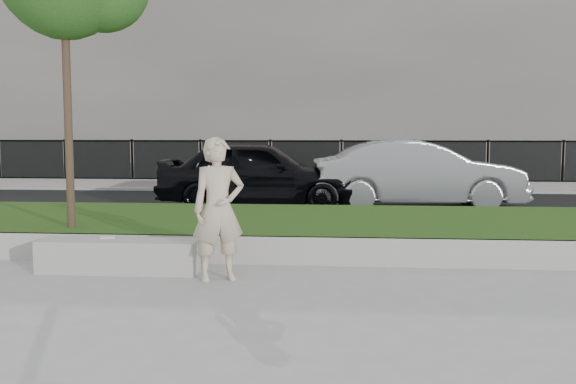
# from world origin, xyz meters

# --- Properties ---
(ground) EXTENTS (90.00, 90.00, 0.00)m
(ground) POSITION_xyz_m (0.00, 0.00, 0.00)
(ground) COLOR gray
(ground) RESTS_ON ground
(grass_bank) EXTENTS (34.00, 4.00, 0.40)m
(grass_bank) POSITION_xyz_m (0.00, 3.00, 0.20)
(grass_bank) COLOR black
(grass_bank) RESTS_ON ground
(grass_kerb) EXTENTS (34.00, 0.08, 0.40)m
(grass_kerb) POSITION_xyz_m (0.00, 1.04, 0.20)
(grass_kerb) COLOR gray
(grass_kerb) RESTS_ON ground
(street) EXTENTS (34.00, 7.00, 0.04)m
(street) POSITION_xyz_m (0.00, 8.50, 0.02)
(street) COLOR black
(street) RESTS_ON ground
(far_pavement) EXTENTS (34.00, 3.00, 0.12)m
(far_pavement) POSITION_xyz_m (0.00, 13.00, 0.06)
(far_pavement) COLOR gray
(far_pavement) RESTS_ON ground
(iron_fence) EXTENTS (32.00, 0.30, 1.50)m
(iron_fence) POSITION_xyz_m (0.00, 12.00, 0.54)
(iron_fence) COLOR slate
(iron_fence) RESTS_ON far_pavement
(building_facade) EXTENTS (34.00, 10.00, 10.00)m
(building_facade) POSITION_xyz_m (0.00, 20.00, 5.00)
(building_facade) COLOR #5E5852
(building_facade) RESTS_ON ground
(stone_bench) EXTENTS (2.12, 0.53, 0.43)m
(stone_bench) POSITION_xyz_m (-1.30, 0.40, 0.22)
(stone_bench) COLOR gray
(stone_bench) RESTS_ON ground
(man) EXTENTS (0.77, 0.66, 1.79)m
(man) POSITION_xyz_m (0.11, 0.06, 0.90)
(man) COLOR beige
(man) RESTS_ON ground
(book) EXTENTS (0.24, 0.20, 0.02)m
(book) POSITION_xyz_m (-1.49, 0.51, 0.44)
(book) COLOR beige
(book) RESTS_ON stone_bench
(car_dark) EXTENTS (4.79, 1.95, 1.63)m
(car_dark) POSITION_xyz_m (-0.35, 7.40, 0.85)
(car_dark) COLOR black
(car_dark) RESTS_ON street
(car_silver) EXTENTS (5.08, 2.24, 1.62)m
(car_silver) POSITION_xyz_m (3.41, 7.60, 0.85)
(car_silver) COLOR gray
(car_silver) RESTS_ON street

